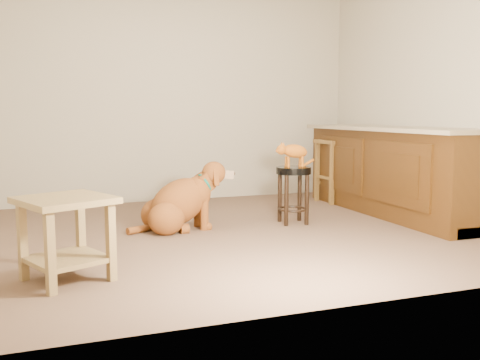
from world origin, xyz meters
name	(u,v)px	position (x,y,z in m)	size (l,w,h in m)	color
floor	(230,233)	(0.00, 0.00, 0.00)	(4.50, 4.00, 0.01)	brown
room_shell	(230,45)	(0.00, 0.00, 1.68)	(4.54, 4.04, 2.62)	#ADA38B
cabinet_run	(392,173)	(1.94, 0.30, 0.44)	(0.70, 2.56, 0.94)	#41250B
padded_stool	(293,183)	(0.72, 0.19, 0.40)	(0.34, 0.34, 0.56)	black
wood_stool	(336,170)	(1.77, 1.18, 0.40)	(0.44, 0.44, 0.76)	brown
side_table	(66,226)	(-1.45, -0.96, 0.36)	(0.70, 0.70, 0.55)	olive
golden_retriever	(180,203)	(-0.40, 0.26, 0.25)	(1.06, 0.55, 0.67)	brown
tabby_kitten	(293,152)	(0.71, 0.19, 0.71)	(0.44, 0.15, 0.27)	#8E470E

